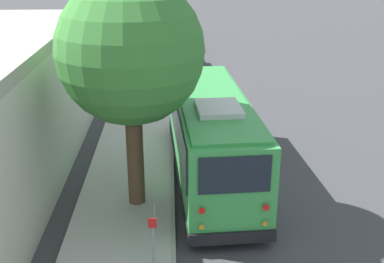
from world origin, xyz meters
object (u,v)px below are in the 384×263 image
(parked_sedan_navy, at_px, (181,29))
(sign_post_near, at_px, (153,241))
(parked_sedan_white, at_px, (186,57))
(street_tree, at_px, (130,41))
(shuttle_bus, at_px, (211,133))
(parked_sedan_tan, at_px, (194,87))
(parked_sedan_black, at_px, (183,42))
(sign_post_far, at_px, (155,217))

(parked_sedan_navy, relative_size, sign_post_near, 3.22)
(parked_sedan_white, distance_m, parked_sedan_navy, 12.04)
(parked_sedan_white, bearing_deg, parked_sedan_navy, -2.72)
(street_tree, distance_m, sign_post_near, 5.74)
(shuttle_bus, bearing_deg, parked_sedan_tan, -2.55)
(sign_post_near, bearing_deg, parked_sedan_tan, -6.71)
(parked_sedan_white, height_order, parked_sedan_black, parked_sedan_white)
(parked_sedan_white, bearing_deg, shuttle_bus, 178.26)
(shuttle_bus, relative_size, sign_post_far, 9.24)
(parked_sedan_white, xyz_separation_m, parked_sedan_navy, (12.04, 0.01, -0.01))
(parked_sedan_white, relative_size, street_tree, 0.61)
(shuttle_bus, xyz_separation_m, parked_sedan_navy, (29.83, 0.32, -1.18))
(sign_post_near, height_order, sign_post_far, sign_post_near)
(parked_sedan_navy, bearing_deg, parked_sedan_tan, -178.63)
(parked_sedan_white, relative_size, sign_post_near, 3.39)
(parked_sedan_black, height_order, parked_sedan_navy, parked_sedan_navy)
(shuttle_bus, bearing_deg, parked_sedan_black, -2.22)
(shuttle_bus, height_order, parked_sedan_tan, shuttle_bus)
(parked_sedan_tan, relative_size, parked_sedan_white, 0.98)
(parked_sedan_black, relative_size, parked_sedan_navy, 1.03)
(parked_sedan_navy, bearing_deg, parked_sedan_white, -179.25)
(parked_sedan_white, height_order, sign_post_near, sign_post_near)
(shuttle_bus, xyz_separation_m, parked_sedan_black, (23.76, 0.36, -1.20))
(sign_post_near, bearing_deg, sign_post_far, 0.00)
(shuttle_bus, height_order, parked_sedan_black, shuttle_bus)
(shuttle_bus, relative_size, sign_post_near, 6.74)
(shuttle_bus, height_order, parked_sedan_white, shuttle_bus)
(parked_sedan_navy, bearing_deg, sign_post_far, 178.01)
(parked_sedan_black, xyz_separation_m, parked_sedan_navy, (6.07, -0.04, 0.02))
(parked_sedan_tan, relative_size, sign_post_near, 3.31)
(parked_sedan_tan, bearing_deg, sign_post_near, 168.49)
(parked_sedan_black, relative_size, street_tree, 0.60)
(parked_sedan_navy, distance_m, sign_post_far, 33.58)
(street_tree, bearing_deg, sign_post_far, -162.07)
(sign_post_far, bearing_deg, shuttle_bus, -27.18)
(parked_sedan_tan, bearing_deg, parked_sedan_navy, -4.16)
(shuttle_bus, height_order, sign_post_far, shuttle_bus)
(shuttle_bus, relative_size, street_tree, 1.21)
(sign_post_near, distance_m, sign_post_far, 1.54)
(street_tree, bearing_deg, parked_sedan_navy, -4.04)
(street_tree, relative_size, sign_post_near, 5.57)
(sign_post_far, bearing_deg, parked_sedan_black, -3.22)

